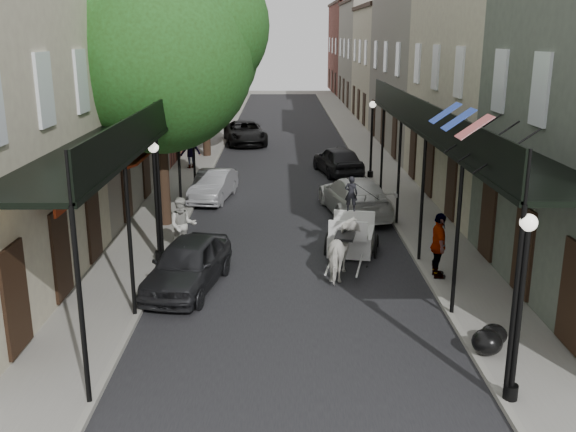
{
  "coord_description": "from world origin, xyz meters",
  "views": [
    {
      "loc": [
        -0.32,
        -12.9,
        6.9
      ],
      "look_at": [
        -0.1,
        5.78,
        1.6
      ],
      "focal_mm": 40.0,
      "sensor_mm": 36.0,
      "label": 1
    }
  ],
  "objects_px": {
    "car_right_near": "(355,196)",
    "pedestrian_sidewalk_left": "(190,151)",
    "car_right_far": "(338,160)",
    "pedestrian_sidewalk_right": "(439,246)",
    "lamppost_left": "(156,200)",
    "car_left_near": "(188,264)",
    "tree_near": "(169,47)",
    "lamppost_right_near": "(520,307)",
    "lamppost_right_far": "(372,138)",
    "horse": "(344,251)",
    "pedestrian_walking": "(183,226)",
    "car_left_far": "(245,133)",
    "tree_far": "(210,54)",
    "carriage": "(353,219)",
    "car_left_mid": "(213,186)"
  },
  "relations": [
    {
      "from": "car_right_near",
      "to": "pedestrian_sidewalk_left",
      "type": "bearing_deg",
      "value": -57.13
    },
    {
      "from": "car_right_far",
      "to": "pedestrian_sidewalk_right",
      "type": "bearing_deg",
      "value": 84.29
    },
    {
      "from": "lamppost_left",
      "to": "car_left_near",
      "type": "xyz_separation_m",
      "value": [
        1.17,
        -2.0,
        -1.34
      ]
    },
    {
      "from": "tree_near",
      "to": "car_right_far",
      "type": "distance_m",
      "value": 12.69
    },
    {
      "from": "lamppost_right_near",
      "to": "pedestrian_sidewalk_right",
      "type": "distance_m",
      "value": 6.54
    },
    {
      "from": "lamppost_right_far",
      "to": "horse",
      "type": "distance_m",
      "value": 13.48
    },
    {
      "from": "pedestrian_walking",
      "to": "car_left_far",
      "type": "distance_m",
      "value": 21.74
    },
    {
      "from": "tree_far",
      "to": "lamppost_left",
      "type": "distance_m",
      "value": 18.57
    },
    {
      "from": "lamppost_right_far",
      "to": "horse",
      "type": "height_order",
      "value": "lamppost_right_far"
    },
    {
      "from": "carriage",
      "to": "car_left_mid",
      "type": "distance_m",
      "value": 8.54
    },
    {
      "from": "pedestrian_sidewalk_left",
      "to": "car_right_far",
      "type": "height_order",
      "value": "pedestrian_sidewalk_left"
    },
    {
      "from": "horse",
      "to": "pedestrian_walking",
      "type": "bearing_deg",
      "value": -11.59
    },
    {
      "from": "lamppost_right_near",
      "to": "carriage",
      "type": "height_order",
      "value": "lamppost_right_near"
    },
    {
      "from": "horse",
      "to": "carriage",
      "type": "relative_size",
      "value": 0.71
    },
    {
      "from": "pedestrian_sidewalk_right",
      "to": "car_right_far",
      "type": "bearing_deg",
      "value": 8.88
    },
    {
      "from": "lamppost_right_near",
      "to": "car_right_far",
      "type": "bearing_deg",
      "value": 94.04
    },
    {
      "from": "horse",
      "to": "car_right_far",
      "type": "bearing_deg",
      "value": -82.36
    },
    {
      "from": "car_left_far",
      "to": "car_left_mid",
      "type": "bearing_deg",
      "value": -101.87
    },
    {
      "from": "car_left_near",
      "to": "car_left_far",
      "type": "height_order",
      "value": "car_left_far"
    },
    {
      "from": "pedestrian_sidewalk_left",
      "to": "tree_near",
      "type": "bearing_deg",
      "value": 64.09
    },
    {
      "from": "lamppost_right_far",
      "to": "pedestrian_walking",
      "type": "distance_m",
      "value": 13.41
    },
    {
      "from": "car_right_far",
      "to": "pedestrian_sidewalk_left",
      "type": "bearing_deg",
      "value": -20.57
    },
    {
      "from": "tree_near",
      "to": "lamppost_right_far",
      "type": "height_order",
      "value": "tree_near"
    },
    {
      "from": "tree_near",
      "to": "pedestrian_walking",
      "type": "distance_m",
      "value": 6.43
    },
    {
      "from": "tree_near",
      "to": "car_left_near",
      "type": "height_order",
      "value": "tree_near"
    },
    {
      "from": "lamppost_left",
      "to": "lamppost_right_far",
      "type": "xyz_separation_m",
      "value": [
        8.2,
        12.0,
        0.0
      ]
    },
    {
      "from": "lamppost_right_far",
      "to": "car_left_near",
      "type": "bearing_deg",
      "value": -116.65
    },
    {
      "from": "lamppost_left",
      "to": "tree_far",
      "type": "bearing_deg",
      "value": 90.46
    },
    {
      "from": "pedestrian_walking",
      "to": "car_left_near",
      "type": "bearing_deg",
      "value": -91.63
    },
    {
      "from": "pedestrian_walking",
      "to": "pedestrian_sidewalk_right",
      "type": "height_order",
      "value": "pedestrian_sidewalk_right"
    },
    {
      "from": "lamppost_left",
      "to": "pedestrian_sidewalk_right",
      "type": "distance_m",
      "value": 8.5
    },
    {
      "from": "tree_far",
      "to": "car_right_near",
      "type": "relative_size",
      "value": 1.66
    },
    {
      "from": "lamppost_right_far",
      "to": "car_left_mid",
      "type": "bearing_deg",
      "value": -151.35
    },
    {
      "from": "tree_far",
      "to": "car_right_near",
      "type": "bearing_deg",
      "value": -61.39
    },
    {
      "from": "tree_far",
      "to": "pedestrian_sidewalk_right",
      "type": "distance_m",
      "value": 21.97
    },
    {
      "from": "carriage",
      "to": "car_left_near",
      "type": "height_order",
      "value": "carriage"
    },
    {
      "from": "car_left_far",
      "to": "car_right_far",
      "type": "height_order",
      "value": "car_right_far"
    },
    {
      "from": "car_left_near",
      "to": "horse",
      "type": "bearing_deg",
      "value": 21.6
    },
    {
      "from": "lamppost_left",
      "to": "car_left_near",
      "type": "height_order",
      "value": "lamppost_left"
    },
    {
      "from": "car_right_near",
      "to": "carriage",
      "type": "bearing_deg",
      "value": 74.55
    },
    {
      "from": "tree_near",
      "to": "pedestrian_sidewalk_right",
      "type": "xyz_separation_m",
      "value": [
        8.4,
        -5.72,
        -5.41
      ]
    },
    {
      "from": "tree_near",
      "to": "car_right_far",
      "type": "xyz_separation_m",
      "value": [
        6.8,
        9.05,
        -5.75
      ]
    },
    {
      "from": "car_left_far",
      "to": "car_right_far",
      "type": "xyz_separation_m",
      "value": [
        5.23,
        -9.5,
        0.0
      ]
    },
    {
      "from": "pedestrian_walking",
      "to": "car_right_far",
      "type": "relative_size",
      "value": 0.43
    },
    {
      "from": "car_right_near",
      "to": "horse",
      "type": "bearing_deg",
      "value": 72.83
    },
    {
      "from": "pedestrian_sidewalk_left",
      "to": "car_left_far",
      "type": "relative_size",
      "value": 0.34
    },
    {
      "from": "horse",
      "to": "pedestrian_sidewalk_right",
      "type": "bearing_deg",
      "value": -175.81
    },
    {
      "from": "lamppost_right_far",
      "to": "car_right_near",
      "type": "bearing_deg",
      "value": -103.25
    },
    {
      "from": "tree_near",
      "to": "carriage",
      "type": "bearing_deg",
      "value": -24.74
    },
    {
      "from": "tree_far",
      "to": "lamppost_right_near",
      "type": "relative_size",
      "value": 2.32
    }
  ]
}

